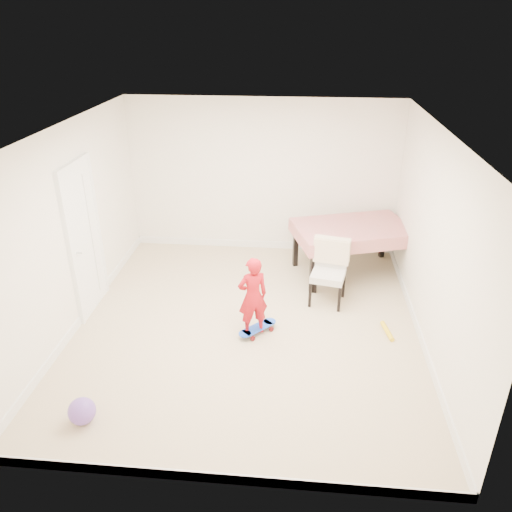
# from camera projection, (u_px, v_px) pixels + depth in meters

# --- Properties ---
(ground) EXTENTS (5.00, 5.00, 0.00)m
(ground) POSITION_uv_depth(u_px,v_px,m) (247.00, 326.00, 6.69)
(ground) COLOR #C6B08A
(ground) RESTS_ON ground
(ceiling) EXTENTS (4.50, 5.00, 0.04)m
(ceiling) POSITION_uv_depth(u_px,v_px,m) (245.00, 132.00, 5.55)
(ceiling) COLOR silver
(ceiling) RESTS_ON wall_back
(wall_back) EXTENTS (4.50, 0.04, 2.60)m
(wall_back) POSITION_uv_depth(u_px,v_px,m) (263.00, 177.00, 8.33)
(wall_back) COLOR white
(wall_back) RESTS_ON ground
(wall_front) EXTENTS (4.50, 0.04, 2.60)m
(wall_front) POSITION_uv_depth(u_px,v_px,m) (211.00, 365.00, 3.90)
(wall_front) COLOR white
(wall_front) RESTS_ON ground
(wall_left) EXTENTS (0.04, 5.00, 2.60)m
(wall_left) POSITION_uv_depth(u_px,v_px,m) (71.00, 231.00, 6.30)
(wall_left) COLOR white
(wall_left) RESTS_ON ground
(wall_right) EXTENTS (0.04, 5.00, 2.60)m
(wall_right) POSITION_uv_depth(u_px,v_px,m) (433.00, 244.00, 5.93)
(wall_right) COLOR white
(wall_right) RESTS_ON ground
(door) EXTENTS (0.11, 0.94, 2.11)m
(door) POSITION_uv_depth(u_px,v_px,m) (85.00, 241.00, 6.69)
(door) COLOR white
(door) RESTS_ON ground
(baseboard_back) EXTENTS (4.50, 0.02, 0.12)m
(baseboard_back) POSITION_uv_depth(u_px,v_px,m) (262.00, 244.00, 8.89)
(baseboard_back) COLOR white
(baseboard_back) RESTS_ON ground
(baseboard_front) EXTENTS (4.50, 0.02, 0.12)m
(baseboard_front) POSITION_uv_depth(u_px,v_px,m) (217.00, 478.00, 4.43)
(baseboard_front) COLOR white
(baseboard_front) RESTS_ON ground
(baseboard_left) EXTENTS (0.02, 5.00, 0.12)m
(baseboard_left) POSITION_uv_depth(u_px,v_px,m) (85.00, 313.00, 6.85)
(baseboard_left) COLOR white
(baseboard_left) RESTS_ON ground
(baseboard_right) EXTENTS (0.02, 5.00, 0.12)m
(baseboard_right) POSITION_uv_depth(u_px,v_px,m) (418.00, 331.00, 6.47)
(baseboard_right) COLOR white
(baseboard_right) RESTS_ON ground
(dining_table) EXTENTS (1.99, 1.56, 0.82)m
(dining_table) POSITION_uv_depth(u_px,v_px,m) (351.00, 250.00, 7.86)
(dining_table) COLOR red
(dining_table) RESTS_ON ground
(dining_chair) EXTENTS (0.62, 0.68, 0.94)m
(dining_chair) POSITION_uv_depth(u_px,v_px,m) (328.00, 273.00, 7.04)
(dining_chair) COLOR white
(dining_chair) RESTS_ON ground
(skateboard) EXTENTS (0.56, 0.57, 0.09)m
(skateboard) POSITION_uv_depth(u_px,v_px,m) (258.00, 330.00, 6.52)
(skateboard) COLOR blue
(skateboard) RESTS_ON ground
(child) EXTENTS (0.46, 0.39, 1.07)m
(child) POSITION_uv_depth(u_px,v_px,m) (253.00, 299.00, 6.28)
(child) COLOR red
(child) RESTS_ON ground
(balloon) EXTENTS (0.28, 0.28, 0.28)m
(balloon) POSITION_uv_depth(u_px,v_px,m) (82.00, 411.00, 5.06)
(balloon) COLOR #764EBB
(balloon) RESTS_ON ground
(foam_toy) EXTENTS (0.13, 0.40, 0.06)m
(foam_toy) POSITION_uv_depth(u_px,v_px,m) (387.00, 331.00, 6.52)
(foam_toy) COLOR yellow
(foam_toy) RESTS_ON ground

